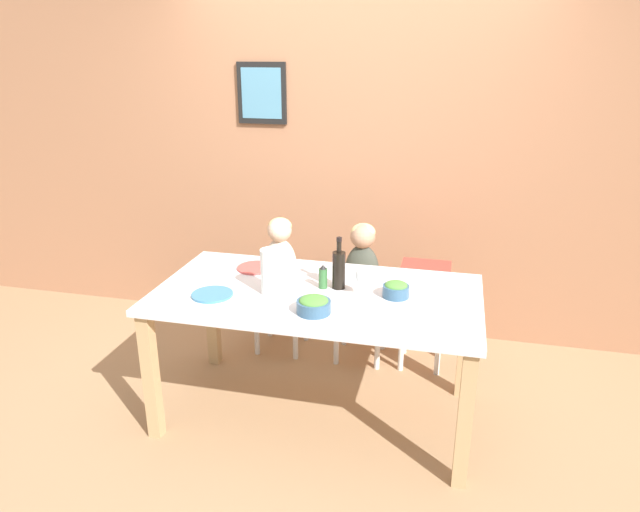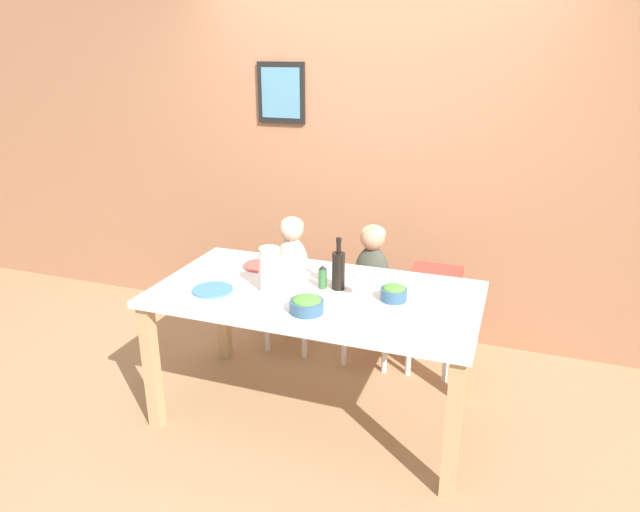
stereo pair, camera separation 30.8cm
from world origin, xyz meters
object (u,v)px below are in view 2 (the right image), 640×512
(person_child_left, at_px, (292,251))
(wine_bottle, at_px, (338,269))
(chair_far_center, at_px, (370,310))
(wine_glass_near, at_px, (359,278))
(chair_far_left, at_px, (293,298))
(chair_right_highchair, at_px, (434,296))
(paper_towel_roll, at_px, (270,270))
(person_child_center, at_px, (372,260))
(salad_bowl_large, at_px, (307,304))
(dinner_plate_back_left, at_px, (262,265))
(dinner_plate_front_left, at_px, (213,290))
(salad_bowl_small, at_px, (394,292))

(person_child_left, distance_m, wine_bottle, 0.85)
(chair_far_center, bearing_deg, wine_glass_near, -80.85)
(chair_far_left, bearing_deg, chair_right_highchair, 0.00)
(paper_towel_roll, bearing_deg, person_child_center, 65.43)
(wine_glass_near, relative_size, salad_bowl_large, 0.95)
(paper_towel_roll, bearing_deg, person_child_left, 104.27)
(paper_towel_roll, bearing_deg, dinner_plate_back_left, 122.63)
(paper_towel_roll, bearing_deg, dinner_plate_front_left, -160.33)
(person_child_center, relative_size, wine_glass_near, 3.15)
(person_child_center, height_order, dinner_plate_front_left, person_child_center)
(person_child_center, relative_size, paper_towel_roll, 2.08)
(chair_far_left, xyz_separation_m, paper_towel_roll, (0.20, -0.79, 0.53))
(chair_far_center, distance_m, dinner_plate_back_left, 0.84)
(paper_towel_roll, height_order, salad_bowl_small, paper_towel_roll)
(chair_far_left, height_order, salad_bowl_small, salad_bowl_small)
(person_child_center, xyz_separation_m, dinner_plate_back_left, (-0.57, -0.47, 0.06))
(salad_bowl_large, distance_m, salad_bowl_small, 0.47)
(chair_far_left, relative_size, chair_right_highchair, 0.63)
(person_child_center, bearing_deg, chair_far_left, -179.86)
(chair_right_highchair, bearing_deg, salad_bowl_large, -116.98)
(person_child_center, xyz_separation_m, wine_glass_near, (0.12, -0.72, 0.17))
(person_child_center, bearing_deg, wine_bottle, -92.30)
(person_child_left, bearing_deg, person_child_center, 0.00)
(chair_far_center, bearing_deg, chair_far_left, 180.00)
(person_child_center, bearing_deg, person_child_left, 180.00)
(person_child_center, xyz_separation_m, wine_bottle, (-0.03, -0.64, 0.17))
(paper_towel_roll, relative_size, dinner_plate_front_left, 1.12)
(person_child_left, distance_m, person_child_center, 0.56)
(chair_far_center, xyz_separation_m, dinner_plate_front_left, (-0.66, -0.90, 0.41))
(wine_glass_near, xyz_separation_m, salad_bowl_small, (0.18, 0.03, -0.07))
(dinner_plate_front_left, bearing_deg, chair_far_left, 83.89)
(chair_far_center, height_order, wine_bottle, wine_bottle)
(chair_far_left, relative_size, chair_far_center, 1.00)
(paper_towel_roll, bearing_deg, wine_glass_near, 8.74)
(dinner_plate_back_left, bearing_deg, chair_far_center, 39.57)
(wine_glass_near, height_order, salad_bowl_small, wine_glass_near)
(dinner_plate_front_left, bearing_deg, chair_far_center, 53.67)
(chair_right_highchair, distance_m, person_child_left, 0.99)
(person_child_center, xyz_separation_m, paper_towel_roll, (-0.36, -0.79, 0.18))
(chair_far_left, distance_m, chair_right_highchair, 0.99)
(person_child_left, xyz_separation_m, salad_bowl_small, (0.86, -0.68, 0.10))
(salad_bowl_small, bearing_deg, wine_bottle, 172.00)
(wine_bottle, bearing_deg, chair_far_center, 87.70)
(person_child_center, distance_m, dinner_plate_back_left, 0.74)
(person_child_left, distance_m, salad_bowl_large, 1.09)
(dinner_plate_back_left, bearing_deg, chair_right_highchair, 25.56)
(chair_far_center, distance_m, wine_bottle, 0.82)
(chair_far_left, distance_m, salad_bowl_large, 1.17)
(salad_bowl_large, bearing_deg, dinner_plate_front_left, 172.48)
(salad_bowl_large, relative_size, dinner_plate_back_left, 0.78)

